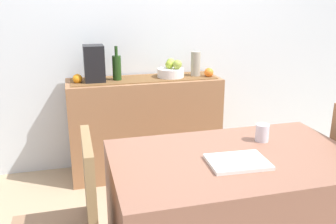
% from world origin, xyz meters
% --- Properties ---
extents(room_wall_rear, '(6.40, 0.06, 2.70)m').
position_xyz_m(room_wall_rear, '(0.00, 1.18, 1.35)').
color(room_wall_rear, silver).
rests_on(room_wall_rear, ground).
extents(sideboard_console, '(1.29, 0.42, 0.84)m').
position_xyz_m(sideboard_console, '(-0.06, 0.92, 0.42)').
color(sideboard_console, '#976743').
rests_on(sideboard_console, ground).
extents(table_runner, '(1.21, 0.32, 0.01)m').
position_xyz_m(table_runner, '(-0.06, 0.92, 0.85)').
color(table_runner, brown).
rests_on(table_runner, sideboard_console).
extents(fruit_bowl, '(0.23, 0.23, 0.07)m').
position_xyz_m(fruit_bowl, '(0.17, 0.92, 0.89)').
color(fruit_bowl, white).
rests_on(fruit_bowl, table_runner).
extents(apple_front, '(0.07, 0.07, 0.07)m').
position_xyz_m(apple_front, '(0.16, 0.92, 0.96)').
color(apple_front, '#8CA72B').
rests_on(apple_front, fruit_bowl).
extents(apple_rear, '(0.08, 0.08, 0.08)m').
position_xyz_m(apple_rear, '(0.22, 0.88, 0.96)').
color(apple_rear, '#92A63D').
rests_on(apple_rear, fruit_bowl).
extents(apple_left, '(0.08, 0.08, 0.08)m').
position_xyz_m(apple_left, '(0.19, 0.98, 0.96)').
color(apple_left, '#8DAC42').
rests_on(apple_left, fruit_bowl).
extents(wine_bottle, '(0.07, 0.07, 0.28)m').
position_xyz_m(wine_bottle, '(-0.28, 0.92, 0.95)').
color(wine_bottle, '#1D3D14').
rests_on(wine_bottle, sideboard_console).
extents(coffee_maker, '(0.16, 0.18, 0.30)m').
position_xyz_m(coffee_maker, '(-0.47, 0.92, 0.99)').
color(coffee_maker, black).
rests_on(coffee_maker, sideboard_console).
extents(ceramic_vase, '(0.08, 0.08, 0.21)m').
position_xyz_m(ceramic_vase, '(0.40, 0.92, 0.95)').
color(ceramic_vase, '#9F9887').
rests_on(ceramic_vase, sideboard_console).
extents(orange_loose_mid, '(0.08, 0.08, 0.08)m').
position_xyz_m(orange_loose_mid, '(-0.60, 0.89, 0.88)').
color(orange_loose_mid, orange).
rests_on(orange_loose_mid, sideboard_console).
extents(orange_loose_end, '(0.08, 0.08, 0.08)m').
position_xyz_m(orange_loose_end, '(0.50, 0.86, 0.88)').
color(orange_loose_end, orange).
rests_on(orange_loose_end, sideboard_console).
extents(dining_table, '(1.24, 0.77, 0.74)m').
position_xyz_m(dining_table, '(0.12, -0.52, 0.37)').
color(dining_table, '#8F5E49').
rests_on(dining_table, ground).
extents(open_book, '(0.29, 0.22, 0.02)m').
position_xyz_m(open_book, '(0.09, -0.60, 0.75)').
color(open_book, white).
rests_on(open_book, dining_table).
extents(coffee_cup, '(0.07, 0.07, 0.10)m').
position_xyz_m(coffee_cup, '(0.34, -0.37, 0.79)').
color(coffee_cup, silver).
rests_on(coffee_cup, dining_table).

